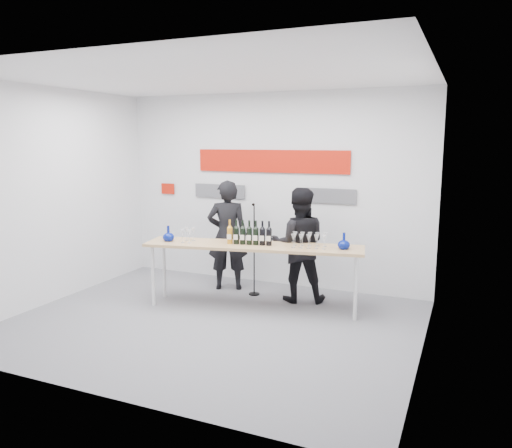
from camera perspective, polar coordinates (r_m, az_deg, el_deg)
name	(u,v)px	position (r m, az deg, el deg)	size (l,w,h in m)	color
ground	(212,323)	(6.42, -5.01, -11.21)	(5.00, 5.00, 0.00)	slate
back_wall	(271,190)	(7.85, 1.77, 3.91)	(5.00, 0.04, 3.00)	silver
signage	(267,170)	(7.82, 1.32, 6.14)	(3.38, 0.02, 0.79)	#BD1708
tasting_table	(253,249)	(6.73, -0.34, -2.92)	(3.01, 1.14, 0.88)	tan
wine_bottles	(249,232)	(6.69, -0.78, -0.97)	(0.62, 0.19, 0.33)	#BF7F19
decanter_left	(168,233)	(7.04, -9.98, -1.07)	(0.16, 0.16, 0.21)	navy
decanter_right	(344,241)	(6.52, 10.02, -1.90)	(0.16, 0.16, 0.21)	navy
glasses_left	(188,235)	(6.95, -7.79, -1.26)	(0.19, 0.24, 0.18)	silver
glasses_right	(309,240)	(6.57, 6.10, -1.86)	(0.49, 0.30, 0.18)	silver
presenter_left	(227,235)	(7.62, -3.29, -1.29)	(0.61, 0.40, 1.68)	black
presenter_right	(299,245)	(7.07, 4.91, -2.40)	(0.79, 0.61, 1.62)	black
mic_stand	(254,267)	(7.39, -0.22, -4.96)	(0.16, 0.16, 1.38)	black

